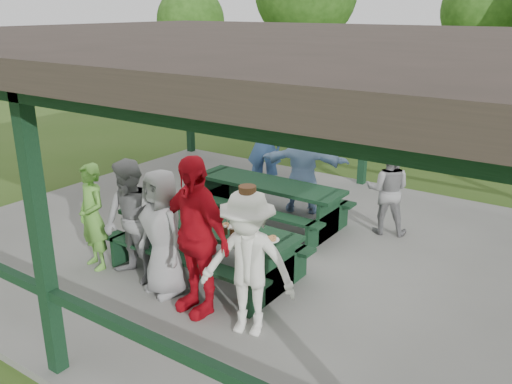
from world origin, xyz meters
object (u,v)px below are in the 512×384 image
Objects in this scene: contestant_grey_left at (131,222)px; spectator_blue at (264,145)px; picnic_table_far at (268,197)px; contestant_grey_mid at (163,233)px; contestant_red at (195,236)px; farm_trailer at (363,120)px; spectator_lblue at (303,165)px; spectator_grey at (388,190)px; contestant_green at (93,217)px; contestant_white_fedora at (248,264)px; picnic_table_near at (207,240)px; pickup_truck at (480,129)px.

spectator_blue is (-0.68, 4.22, 0.10)m from contestant_grey_left.
picnic_table_far is 2.80m from contestant_grey_mid.
contestant_grey_mid is at bearing -178.12° from contestant_red.
spectator_blue is at bearing 126.34° from picnic_table_far.
spectator_lblue is at bearing -78.07° from farm_trailer.
contestant_red is at bearing 56.86° from spectator_grey.
contestant_grey_left is at bearing -167.08° from contestant_grey_mid.
spectator_grey reaches higher than farm_trailer.
contestant_red reaches higher than farm_trailer.
spectator_lblue is at bearing -21.36° from spectator_grey.
picnic_table_far is 6.84m from farm_trailer.
farm_trailer is at bearing 103.99° from contestant_green.
contestant_grey_mid is 0.97× the size of spectator_lblue.
contestant_red is 0.53× the size of farm_trailer.
picnic_table_far is at bearing 59.19° from spectator_lblue.
farm_trailer is (-2.88, 9.63, -0.31)m from contestant_white_fedora.
contestant_grey_mid is 3.90m from spectator_grey.
spectator_lblue is at bearing 110.64° from contestant_red.
contestant_white_fedora reaches higher than farm_trailer.
spectator_lblue is at bearing 83.73° from contestant_green.
picnic_table_near is at bearing 97.40° from contestant_grey_mid.
spectator_lblue is at bearing 92.04° from picnic_table_near.
spectator_lblue is 6.03m from farm_trailer.
spectator_blue is at bearing -89.79° from farm_trailer.
spectator_blue reaches higher than contestant_grey_mid.
contestant_grey_left is at bearing 61.85° from spectator_lblue.
contestant_green is at bearing -171.23° from contestant_red.
contestant_green is at bearing -169.30° from contestant_grey_left.
spectator_grey is at bearing 85.48° from contestant_red.
contestant_grey_left is 0.96× the size of contestant_white_fedora.
contestant_grey_left is 0.89× the size of spectator_blue.
contestant_grey_mid is at bearing 166.06° from pickup_truck.
contestant_grey_mid is at bearing -85.90° from picnic_table_far.
spectator_blue is 2.98m from spectator_grey.
contestant_white_fedora is 1.02× the size of spectator_lblue.
spectator_blue reaches higher than picnic_table_far.
contestant_green is 0.87× the size of contestant_white_fedora.
picnic_table_far is at bearing 116.87° from contestant_red.
contestant_red is 1.14× the size of spectator_lblue.
contestant_grey_mid is at bearing 158.87° from contestant_white_fedora.
spectator_lblue is at bearing 95.27° from contestant_white_fedora.
pickup_truck is (1.56, 8.92, 0.16)m from picnic_table_near.
contestant_white_fedora is 4.05m from spectator_lblue.
contestant_green is 0.78× the size of contestant_red.
contestant_grey_left reaches higher than farm_trailer.
contestant_grey_left is 4.18m from spectator_grey.
spectator_blue is at bearing 147.68° from pickup_truck.
spectator_grey is (0.19, 3.68, -0.12)m from contestant_white_fedora.
pickup_truck is (1.84, 6.92, 0.16)m from picnic_table_far.
spectator_grey is 6.15m from pickup_truck.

